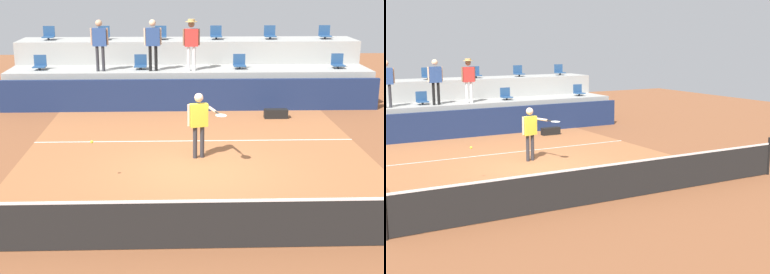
% 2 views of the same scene
% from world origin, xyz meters
% --- Properties ---
extents(ground_plane, '(40.00, 40.00, 0.00)m').
position_xyz_m(ground_plane, '(0.00, 0.00, 0.00)').
color(ground_plane, brown).
extents(court_inner_paint, '(9.00, 10.00, 0.01)m').
position_xyz_m(court_inner_paint, '(0.00, 1.00, 0.00)').
color(court_inner_paint, '#A36038').
rests_on(court_inner_paint, ground_plane).
extents(court_service_line, '(9.00, 0.06, 0.00)m').
position_xyz_m(court_service_line, '(0.00, 2.40, 0.01)').
color(court_service_line, silver).
rests_on(court_service_line, ground_plane).
extents(tennis_net, '(10.48, 0.08, 1.07)m').
position_xyz_m(tennis_net, '(0.00, -4.00, 0.50)').
color(tennis_net, black).
rests_on(tennis_net, ground_plane).
extents(sponsor_backboard, '(13.00, 0.16, 1.10)m').
position_xyz_m(sponsor_backboard, '(0.00, 6.00, 0.55)').
color(sponsor_backboard, navy).
rests_on(sponsor_backboard, ground_plane).
extents(seating_tier_lower, '(13.00, 1.80, 1.25)m').
position_xyz_m(seating_tier_lower, '(0.00, 7.30, 0.62)').
color(seating_tier_lower, '#9E9E99').
rests_on(seating_tier_lower, ground_plane).
extents(seating_tier_upper, '(13.00, 1.80, 2.10)m').
position_xyz_m(seating_tier_upper, '(0.00, 9.10, 1.05)').
color(seating_tier_upper, '#9E9E99').
rests_on(seating_tier_upper, ground_plane).
extents(stadium_chair_lower_left, '(0.44, 0.40, 0.52)m').
position_xyz_m(stadium_chair_lower_left, '(-1.76, 7.23, 1.46)').
color(stadium_chair_lower_left, '#2D2D33').
rests_on(stadium_chair_lower_left, seating_tier_lower).
extents(stadium_chair_lower_right, '(0.44, 0.40, 0.52)m').
position_xyz_m(stadium_chair_lower_right, '(1.80, 7.23, 1.46)').
color(stadium_chair_lower_right, '#2D2D33').
rests_on(stadium_chair_lower_right, seating_tier_lower).
extents(stadium_chair_lower_far_right, '(0.44, 0.40, 0.52)m').
position_xyz_m(stadium_chair_lower_far_right, '(5.37, 7.23, 1.46)').
color(stadium_chair_lower_far_right, '#2D2D33').
rests_on(stadium_chair_lower_far_right, seating_tier_lower).
extents(stadium_chair_upper_mid_left, '(0.44, 0.40, 0.52)m').
position_xyz_m(stadium_chair_upper_mid_left, '(-1.06, 9.03, 2.31)').
color(stadium_chair_upper_mid_left, '#2D2D33').
rests_on(stadium_chair_upper_mid_left, seating_tier_upper).
extents(stadium_chair_upper_mid_right, '(0.44, 0.40, 0.52)m').
position_xyz_m(stadium_chair_upper_mid_right, '(1.08, 9.03, 2.31)').
color(stadium_chair_upper_mid_right, '#2D2D33').
rests_on(stadium_chair_upper_mid_right, seating_tier_upper).
extents(stadium_chair_upper_right, '(0.44, 0.40, 0.52)m').
position_xyz_m(stadium_chair_upper_right, '(3.17, 9.03, 2.31)').
color(stadium_chair_upper_right, '#2D2D33').
rests_on(stadium_chair_upper_right, seating_tier_upper).
extents(stadium_chair_upper_far_right, '(0.44, 0.40, 0.52)m').
position_xyz_m(stadium_chair_upper_far_right, '(5.32, 9.03, 2.31)').
color(stadium_chair_upper_far_right, '#2D2D33').
rests_on(stadium_chair_upper_far_right, seating_tier_upper).
extents(tennis_player, '(0.96, 1.14, 1.70)m').
position_xyz_m(tennis_player, '(0.07, 0.89, 1.04)').
color(tennis_player, '#2D2D33').
rests_on(tennis_player, ground_plane).
extents(spectator_in_grey, '(0.62, 0.24, 1.79)m').
position_xyz_m(spectator_in_grey, '(-3.13, 6.85, 2.34)').
color(spectator_in_grey, '#2D2D33').
rests_on(spectator_in_grey, seating_tier_lower).
extents(spectator_in_white, '(0.62, 0.27, 1.79)m').
position_xyz_m(spectator_in_white, '(-1.29, 6.85, 2.34)').
color(spectator_in_white, black).
rests_on(spectator_in_white, seating_tier_lower).
extents(spectator_with_hat, '(0.61, 0.47, 1.80)m').
position_xyz_m(spectator_with_hat, '(0.05, 6.85, 2.36)').
color(spectator_with_hat, white).
rests_on(spectator_with_hat, seating_tier_lower).
extents(tennis_ball, '(0.07, 0.07, 0.07)m').
position_xyz_m(tennis_ball, '(-2.41, -0.73, 0.96)').
color(tennis_ball, '#CCE033').
extents(equipment_bag, '(0.76, 0.28, 0.30)m').
position_xyz_m(equipment_bag, '(2.76, 4.90, 0.15)').
color(equipment_bag, black).
rests_on(equipment_bag, ground_plane).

